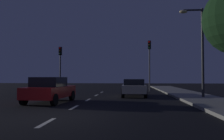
# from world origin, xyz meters

# --- Properties ---
(ground_plane) EXTENTS (80.00, 80.00, 0.00)m
(ground_plane) POSITION_xyz_m (0.00, 7.00, 0.00)
(ground_plane) COLOR black
(sidewalk_curb_right) EXTENTS (3.00, 40.00, 0.15)m
(sidewalk_curb_right) POSITION_xyz_m (7.50, 7.00, 0.07)
(sidewalk_curb_right) COLOR gray
(sidewalk_curb_right) RESTS_ON ground_plane
(lane_stripe_nearest) EXTENTS (0.16, 1.60, 0.01)m
(lane_stripe_nearest) POSITION_xyz_m (0.00, -1.20, 0.00)
(lane_stripe_nearest) COLOR silver
(lane_stripe_nearest) RESTS_ON ground_plane
(lane_stripe_second) EXTENTS (0.16, 1.60, 0.01)m
(lane_stripe_second) POSITION_xyz_m (0.00, 2.60, 0.00)
(lane_stripe_second) COLOR silver
(lane_stripe_second) RESTS_ON ground_plane
(lane_stripe_third) EXTENTS (0.16, 1.60, 0.01)m
(lane_stripe_third) POSITION_xyz_m (0.00, 6.40, 0.00)
(lane_stripe_third) COLOR silver
(lane_stripe_third) RESTS_ON ground_plane
(lane_stripe_fourth) EXTENTS (0.16, 1.60, 0.01)m
(lane_stripe_fourth) POSITION_xyz_m (0.00, 10.20, 0.00)
(lane_stripe_fourth) COLOR silver
(lane_stripe_fourth) RESTS_ON ground_plane
(lane_stripe_fifth) EXTENTS (0.16, 1.60, 0.01)m
(lane_stripe_fifth) POSITION_xyz_m (0.00, 14.00, 0.00)
(lane_stripe_fifth) COLOR silver
(lane_stripe_fifth) RESTS_ON ground_plane
(traffic_signal_left) EXTENTS (0.32, 0.38, 4.82)m
(traffic_signal_left) POSITION_xyz_m (-4.81, 15.66, 3.38)
(traffic_signal_left) COLOR #2D2D30
(traffic_signal_left) RESTS_ON ground_plane
(traffic_signal_right) EXTENTS (0.32, 0.38, 5.39)m
(traffic_signal_right) POSITION_xyz_m (4.87, 15.67, 3.74)
(traffic_signal_right) COLOR #4C4C51
(traffic_signal_right) RESTS_ON ground_plane
(car_stopped_ahead) EXTENTS (1.85, 4.33, 1.35)m
(car_stopped_ahead) POSITION_xyz_m (3.08, 9.50, 0.71)
(car_stopped_ahead) COLOR beige
(car_stopped_ahead) RESTS_ON ground_plane
(car_adjacent_lane) EXTENTS (2.20, 4.08, 1.51)m
(car_adjacent_lane) POSITION_xyz_m (-1.96, 4.55, 0.76)
(car_adjacent_lane) COLOR #B21919
(car_adjacent_lane) RESTS_ON ground_plane
(street_lamp_right) EXTENTS (1.65, 0.36, 6.29)m
(street_lamp_right) POSITION_xyz_m (7.54, 7.50, 3.83)
(street_lamp_right) COLOR #2D2D30
(street_lamp_right) RESTS_ON ground_plane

